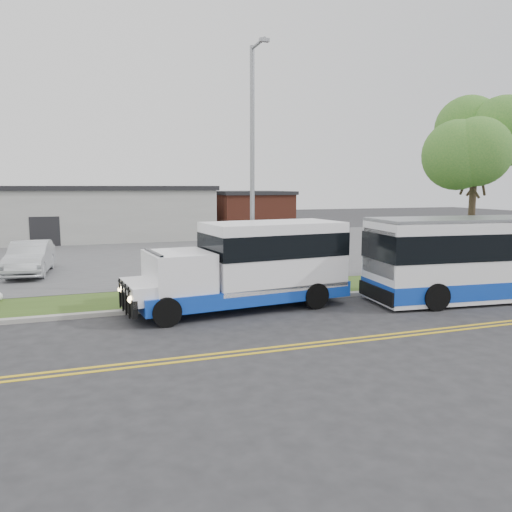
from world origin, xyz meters
name	(u,v)px	position (x,y,z in m)	size (l,w,h in m)	color
ground	(194,317)	(0.00, 0.00, 0.00)	(140.00, 140.00, 0.00)	#28282B
lane_line_north	(225,353)	(0.00, -3.85, 0.01)	(70.00, 0.12, 0.01)	yellow
lane_line_south	(228,356)	(0.00, -4.15, 0.01)	(70.00, 0.12, 0.01)	yellow
curb	(187,307)	(0.00, 1.10, 0.07)	(80.00, 0.30, 0.15)	#9E9B93
verge	(178,297)	(0.00, 2.90, 0.05)	(80.00, 3.30, 0.10)	#354C19
parking_lot	(140,252)	(0.00, 17.00, 0.05)	(80.00, 25.00, 0.10)	#4C4C4F
commercial_building	(49,213)	(-6.00, 27.00, 2.18)	(25.40, 10.40, 4.35)	#9E9E99
brick_wing	(249,213)	(10.50, 26.00, 1.96)	(6.30, 7.30, 3.90)	brown
tree_east	(476,145)	(14.00, 3.00, 6.20)	(5.20, 5.20, 8.33)	#3C3020
streetlight_near	(253,163)	(3.00, 2.73, 5.23)	(0.35, 1.53, 9.50)	gray
shuttle_bus	(253,262)	(2.33, 0.68, 1.62)	(8.15, 3.42, 3.04)	#103CB5
transit_bus	(509,257)	(12.24, -1.06, 1.59)	(11.53, 3.56, 3.15)	white
parked_car_a	(30,258)	(-5.88, 10.03, 0.90)	(1.69, 4.86, 1.60)	silver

